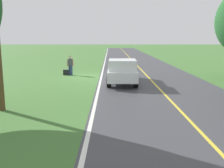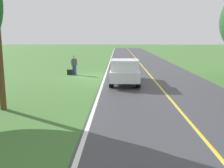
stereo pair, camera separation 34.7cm
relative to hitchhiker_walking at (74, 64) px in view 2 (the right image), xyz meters
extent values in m
plane|color=#427033|center=(-1.50, 0.63, -0.98)|extent=(200.00, 200.00, 0.00)
cube|color=#3D3D42|center=(-6.77, 0.63, -0.98)|extent=(8.34, 120.00, 0.00)
cube|color=silver|center=(-2.78, 0.63, -0.98)|extent=(0.16, 117.60, 0.00)
cube|color=gold|center=(-6.77, 0.63, -0.98)|extent=(0.14, 117.60, 0.00)
cylinder|color=navy|center=(-0.10, 0.15, -0.54)|extent=(0.18, 0.18, 0.88)
cylinder|color=navy|center=(0.11, -0.09, -0.54)|extent=(0.18, 0.18, 0.88)
cube|color=#3F3F47|center=(0.00, 0.03, 0.19)|extent=(0.41, 0.27, 0.58)
sphere|color=tan|center=(0.00, 0.03, 0.59)|extent=(0.23, 0.23, 0.23)
sphere|color=#4C564C|center=(0.00, 0.03, 0.67)|extent=(0.20, 0.20, 0.20)
cube|color=#234C2D|center=(-0.01, -0.17, 0.22)|extent=(0.33, 0.21, 0.44)
cylinder|color=tan|center=(-0.26, 0.06, 0.08)|extent=(0.10, 0.10, 0.58)
cylinder|color=tan|center=(0.26, 0.04, 0.08)|extent=(0.10, 0.10, 0.58)
cube|color=black|center=(0.42, 0.07, -0.74)|extent=(0.47, 0.22, 0.48)
cube|color=silver|center=(-4.41, 3.98, -0.23)|extent=(2.13, 5.45, 0.70)
cube|color=silver|center=(-4.38, 5.16, 0.48)|extent=(1.89, 2.20, 0.72)
cube|color=black|center=(-4.38, 5.16, 0.55)|extent=(1.71, 1.33, 0.43)
cube|color=silver|center=(-5.37, 2.92, 0.34)|extent=(0.17, 3.03, 0.45)
cube|color=silver|center=(-3.50, 2.87, 0.34)|extent=(0.17, 3.03, 0.45)
cube|color=silver|center=(-4.47, 1.38, 0.34)|extent=(1.84, 0.14, 0.45)
cylinder|color=black|center=(-5.27, 5.75, -0.58)|extent=(0.32, 0.81, 0.80)
cylinder|color=black|center=(-3.47, 5.70, -0.58)|extent=(0.32, 0.81, 0.80)
cylinder|color=black|center=(-5.35, 2.45, -0.58)|extent=(0.32, 0.81, 0.80)
cylinder|color=black|center=(-3.55, 2.40, -0.58)|extent=(0.32, 0.81, 0.80)
camera|label=1|loc=(-3.56, 22.50, 2.34)|focal=40.62mm
camera|label=2|loc=(-3.91, 22.50, 2.34)|focal=40.62mm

